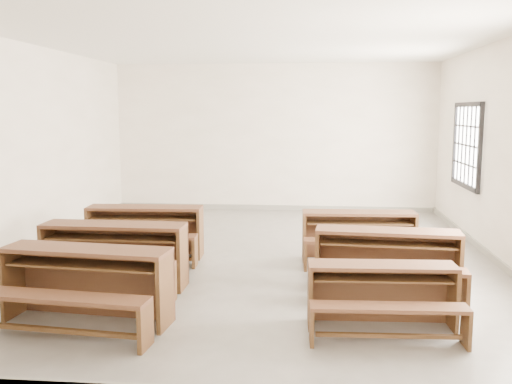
# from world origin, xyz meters

# --- Properties ---
(room) EXTENTS (8.50, 8.50, 3.20)m
(room) POSITION_xyz_m (0.09, 0.00, 2.14)
(room) COLOR gray
(room) RESTS_ON ground
(desk_set_0) EXTENTS (1.84, 1.09, 0.79)m
(desk_set_0) POSITION_xyz_m (-1.50, -2.80, 0.46)
(desk_set_0) COLOR brown
(desk_set_0) RESTS_ON ground
(desk_set_1) EXTENTS (1.80, 0.95, 0.80)m
(desk_set_1) POSITION_xyz_m (-1.63, -1.60, 0.47)
(desk_set_1) COLOR brown
(desk_set_1) RESTS_ON ground
(desk_set_2) EXTENTS (1.74, 0.96, 0.77)m
(desk_set_2) POSITION_xyz_m (-1.67, -0.12, 0.45)
(desk_set_2) COLOR brown
(desk_set_2) RESTS_ON ground
(desk_set_3) EXTENTS (1.50, 0.83, 0.66)m
(desk_set_3) POSITION_xyz_m (1.53, -2.66, 0.39)
(desk_set_3) COLOR brown
(desk_set_3) RESTS_ON ground
(desk_set_4) EXTENTS (1.78, 1.02, 0.77)m
(desk_set_4) POSITION_xyz_m (1.73, -1.49, 0.45)
(desk_set_4) COLOR brown
(desk_set_4) RESTS_ON ground
(desk_set_5) EXTENTS (1.67, 0.92, 0.73)m
(desk_set_5) POSITION_xyz_m (1.51, -0.05, 0.43)
(desk_set_5) COLOR brown
(desk_set_5) RESTS_ON ground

